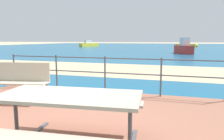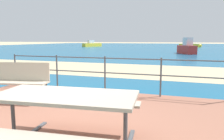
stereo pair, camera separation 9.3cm
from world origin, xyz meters
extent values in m
plane|color=tan|center=(0.00, 0.00, 0.00)|extent=(240.00, 240.00, 0.00)
cube|color=#935B47|center=(0.00, 0.00, 0.03)|extent=(6.40, 5.20, 0.06)
cube|color=#145B84|center=(0.00, 40.00, 0.01)|extent=(90.00, 90.00, 0.01)
cube|color=tan|center=(0.00, 7.26, 0.01)|extent=(54.07, 5.65, 0.01)
cube|color=tan|center=(0.57, -0.65, 0.80)|extent=(1.81, 0.95, 0.04)
cube|color=tan|center=(0.63, -1.30, 0.54)|extent=(1.76, 0.41, 0.04)
cube|color=tan|center=(0.51, 0.01, 0.54)|extent=(1.76, 0.41, 0.04)
cylinder|color=#4C5156|center=(-0.18, -0.71, 0.43)|extent=(0.05, 0.05, 0.74)
cylinder|color=#4C5156|center=(1.32, -0.58, 0.43)|extent=(0.05, 0.05, 0.74)
cube|color=#BCAD93|center=(-1.76, 1.00, 0.51)|extent=(1.71, 0.69, 0.04)
cube|color=#BCAD93|center=(-1.80, 1.18, 0.74)|extent=(1.66, 0.37, 0.43)
cylinder|color=#1E2328|center=(-0.99, 0.99, 0.28)|extent=(0.04, 0.04, 0.45)
cylinder|color=#1E2328|center=(-1.05, 1.28, 0.28)|extent=(0.04, 0.04, 0.45)
cylinder|color=#4C5156|center=(-2.95, 2.45, 0.55)|extent=(0.04, 0.04, 0.98)
cylinder|color=#4C5156|center=(-1.48, 2.45, 0.55)|extent=(0.04, 0.04, 0.98)
cylinder|color=#4C5156|center=(0.00, 2.45, 0.55)|extent=(0.04, 0.04, 0.98)
cylinder|color=#4C5156|center=(1.48, 2.45, 0.55)|extent=(0.04, 0.04, 0.98)
cylinder|color=#4C5156|center=(0.00, 2.45, 0.99)|extent=(5.90, 0.03, 0.03)
cylinder|color=#4C5156|center=(0.00, 2.45, 0.60)|extent=(5.90, 0.03, 0.03)
cube|color=yellow|center=(-16.09, 40.00, 0.37)|extent=(2.71, 5.17, 0.73)
cube|color=silver|center=(-16.22, 39.64, 1.07)|extent=(1.09, 1.69, 0.66)
cone|color=yellow|center=(-15.10, 42.66, 0.37)|extent=(0.79, 0.70, 0.65)
cube|color=yellow|center=(3.98, 43.61, 0.32)|extent=(4.37, 3.20, 0.63)
cube|color=#A5A8AD|center=(3.70, 43.75, 0.89)|extent=(1.56, 1.39, 0.50)
cone|color=yellow|center=(6.05, 42.52, 0.32)|extent=(0.71, 0.73, 0.57)
cube|color=red|center=(2.64, 21.19, 0.44)|extent=(2.00, 3.17, 0.87)
cube|color=silver|center=(2.73, 20.97, 1.30)|extent=(1.03, 1.18, 0.84)
cone|color=red|center=(1.98, 22.83, 0.44)|extent=(0.91, 0.76, 0.78)
camera|label=1|loc=(1.79, -2.92, 1.48)|focal=34.11mm
camera|label=2|loc=(1.88, -2.89, 1.48)|focal=34.11mm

